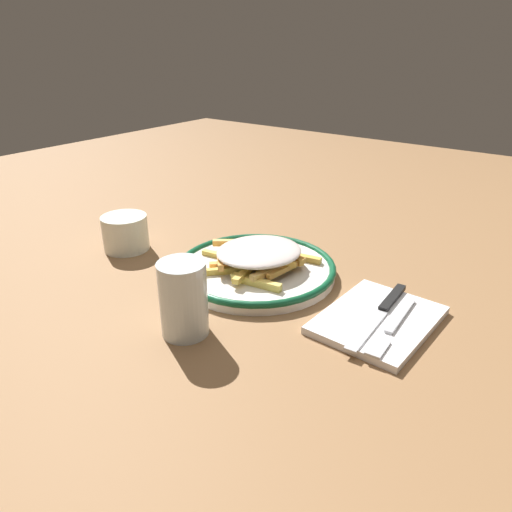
{
  "coord_description": "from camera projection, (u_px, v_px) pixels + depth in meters",
  "views": [
    {
      "loc": [
        -0.46,
        0.62,
        0.39
      ],
      "look_at": [
        0.0,
        0.0,
        0.04
      ],
      "focal_mm": 33.46,
      "sensor_mm": 36.0,
      "label": 1
    }
  ],
  "objects": [
    {
      "name": "ground_plane",
      "position": [
        256.0,
        275.0,
        0.86
      ],
      "size": [
        2.6,
        2.6,
        0.0
      ],
      "primitive_type": "plane",
      "color": "olive"
    },
    {
      "name": "plate",
      "position": [
        256.0,
        269.0,
        0.86
      ],
      "size": [
        0.29,
        0.29,
        0.02
      ],
      "color": "silver",
      "rests_on": "ground_plane"
    },
    {
      "name": "fries_heap",
      "position": [
        258.0,
        254.0,
        0.84
      ],
      "size": [
        0.21,
        0.2,
        0.04
      ],
      "color": "#E29342",
      "rests_on": "plate"
    },
    {
      "name": "napkin",
      "position": [
        378.0,
        320.0,
        0.72
      ],
      "size": [
        0.16,
        0.2,
        0.01
      ],
      "primitive_type": "cube",
      "rotation": [
        0.0,
        0.0,
        -0.04
      ],
      "color": "white",
      "rests_on": "ground_plane"
    },
    {
      "name": "fork",
      "position": [
        394.0,
        325.0,
        0.69
      ],
      "size": [
        0.03,
        0.18,
        0.01
      ],
      "color": "silver",
      "rests_on": "napkin"
    },
    {
      "name": "knife",
      "position": [
        383.0,
        309.0,
        0.73
      ],
      "size": [
        0.03,
        0.21,
        0.01
      ],
      "color": "black",
      "rests_on": "napkin"
    },
    {
      "name": "water_glass",
      "position": [
        183.0,
        299.0,
        0.67
      ],
      "size": [
        0.07,
        0.07,
        0.11
      ],
      "primitive_type": "cylinder",
      "color": "silver",
      "rests_on": "ground_plane"
    },
    {
      "name": "coffee_mug",
      "position": [
        125.0,
        233.0,
        0.96
      ],
      "size": [
        0.11,
        0.09,
        0.07
      ],
      "color": "white",
      "rests_on": "ground_plane"
    }
  ]
}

